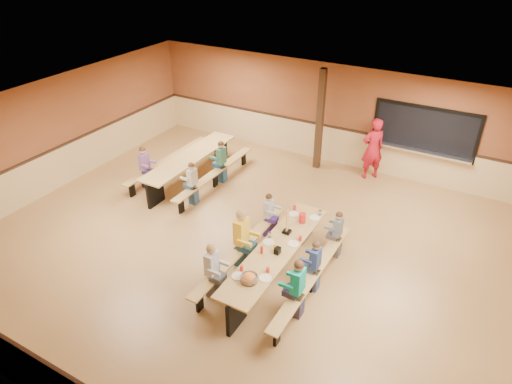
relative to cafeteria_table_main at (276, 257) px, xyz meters
The scene contains 23 objects.
ground 1.32m from the cafeteria_table_main, 147.32° to the left, with size 12.00×12.00×0.00m, color olive.
room_envelope 1.22m from the cafeteria_table_main, 147.32° to the left, with size 12.04×10.04×3.02m.
kitchen_pass_through 5.91m from the cafeteria_table_main, 74.23° to the left, with size 2.78×0.28×1.38m.
structural_post 5.29m from the cafeteria_table_main, 103.53° to the left, with size 0.18×0.18×3.00m, color black.
cafeteria_table_main is the anchor object (origin of this frame).
cafeteria_table_second 4.79m from the cafeteria_table_main, 147.71° to the left, with size 1.91×3.70×0.74m.
seated_child_white_left 1.37m from the cafeteria_table_main, 127.24° to the right, with size 0.38×0.31×1.23m, color silver, non-canonical shape.
seated_adult_yellow 0.84m from the cafeteria_table_main, behind, with size 0.45×0.37×1.38m, color yellow, non-canonical shape.
seated_child_grey_left 1.47m from the cafeteria_table_main, 124.10° to the left, with size 0.33×0.27×1.12m, color #B1B1B1, non-canonical shape.
seated_child_teal_right 1.12m from the cafeteria_table_main, 42.15° to the right, with size 0.39×0.32×1.26m, color #0E9880, non-canonical shape.
seated_child_navy_right 0.83m from the cafeteria_table_main, ahead, with size 0.35×0.28×1.17m, color navy, non-canonical shape.
seated_child_char_right 1.53m from the cafeteria_table_main, 57.46° to the left, with size 0.33×0.27×1.12m, color #535B5F, non-canonical shape.
seated_child_purple_sec 5.13m from the cafeteria_table_main, 161.93° to the left, with size 0.37×0.30×1.20m, color #764A7A, non-canonical shape.
seated_child_green_sec 4.34m from the cafeteria_table_main, 137.97° to the left, with size 0.37×0.31×1.22m, color #30684F, non-canonical shape.
seated_child_tan_sec 3.57m from the cafeteria_table_main, 154.46° to the left, with size 0.35×0.29×1.17m, color #ACA38C, non-canonical shape.
standing_woman 5.23m from the cafeteria_table_main, 85.93° to the left, with size 0.66×0.43×1.81m, color #AC1321.
punch_pitcher 1.16m from the cafeteria_table_main, 86.67° to the left, with size 0.16×0.16×0.22m, color red.
chip_bowl 1.15m from the cafeteria_table_main, 89.44° to the right, with size 0.32×0.32×0.15m, color #FF9D28, non-canonical shape.
napkin_dispenser 0.32m from the cafeteria_table_main, 54.36° to the right, with size 0.10×0.14×0.13m, color black.
condiment_mustard 0.31m from the cafeteria_table_main, 84.22° to the right, with size 0.06×0.06×0.17m, color yellow.
condiment_ketchup 0.45m from the cafeteria_table_main, 123.19° to the right, with size 0.06×0.06×0.17m, color #B2140F.
table_paddle 0.69m from the cafeteria_table_main, 95.16° to the left, with size 0.16×0.16×0.56m.
place_settings 0.27m from the cafeteria_table_main, 153.43° to the right, with size 0.65×3.30×0.11m, color beige, non-canonical shape.
Camera 1 is at (4.25, -7.22, 6.40)m, focal length 32.00 mm.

